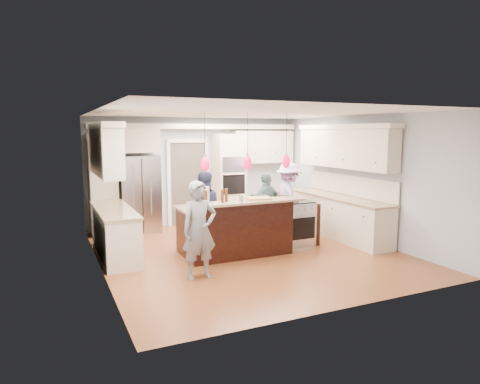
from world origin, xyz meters
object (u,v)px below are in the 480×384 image
at_px(person_far_left, 203,209).
at_px(kitchen_island, 234,228).
at_px(person_bar_end, 199,230).
at_px(island_range, 294,223).
at_px(refrigerator, 139,194).

bearing_deg(person_far_left, kitchen_island, 133.27).
bearing_deg(person_bar_end, island_range, 22.46).
bearing_deg(island_range, person_far_left, 158.31).
distance_m(island_range, person_far_left, 1.93).
height_order(person_bar_end, person_far_left, person_bar_end).
bearing_deg(refrigerator, kitchen_island, -63.09).
bearing_deg(refrigerator, person_bar_end, -86.92).
bearing_deg(kitchen_island, person_bar_end, -134.86).
bearing_deg(island_range, person_bar_end, -154.71).
relative_size(kitchen_island, person_far_left, 1.36).
xyz_separation_m(kitchen_island, person_far_left, (-0.36, 0.78, 0.29)).
height_order(kitchen_island, person_far_left, person_far_left).
distance_m(kitchen_island, person_bar_end, 1.60).
bearing_deg(island_range, refrigerator, 137.41).
bearing_deg(person_bar_end, refrigerator, 90.26).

